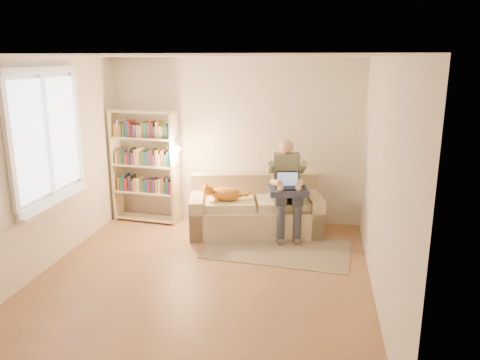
% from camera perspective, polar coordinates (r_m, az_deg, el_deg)
% --- Properties ---
extents(floor, '(4.50, 4.50, 0.00)m').
position_cam_1_polar(floor, '(5.77, -4.68, -11.95)').
color(floor, brown).
rests_on(floor, ground).
extents(ceiling, '(4.00, 4.50, 0.02)m').
position_cam_1_polar(ceiling, '(5.17, -5.29, 14.83)').
color(ceiling, white).
rests_on(ceiling, wall_back).
extents(wall_left, '(0.02, 4.50, 2.60)m').
position_cam_1_polar(wall_left, '(6.13, -23.37, 1.39)').
color(wall_left, silver).
rests_on(wall_left, floor).
extents(wall_right, '(0.02, 4.50, 2.60)m').
position_cam_1_polar(wall_right, '(5.19, 16.90, -0.23)').
color(wall_right, silver).
rests_on(wall_right, floor).
extents(wall_back, '(4.00, 0.02, 2.60)m').
position_cam_1_polar(wall_back, '(7.47, -0.61, 4.76)').
color(wall_back, silver).
rests_on(wall_back, floor).
extents(wall_front, '(4.00, 0.02, 2.60)m').
position_cam_1_polar(wall_front, '(3.30, -14.96, -8.57)').
color(wall_front, silver).
rests_on(wall_front, floor).
extents(window, '(0.12, 1.52, 1.69)m').
position_cam_1_polar(window, '(6.25, -22.05, 2.46)').
color(window, white).
rests_on(window, wall_left).
extents(sofa, '(2.10, 1.27, 0.83)m').
position_cam_1_polar(sofa, '(7.16, 1.87, -3.91)').
color(sofa, '#C6B38C').
rests_on(sofa, floor).
extents(person, '(0.51, 0.69, 1.43)m').
position_cam_1_polar(person, '(6.92, 5.71, -0.32)').
color(person, gray).
rests_on(person, sofa).
extents(cat, '(0.67, 0.34, 0.25)m').
position_cam_1_polar(cat, '(6.93, -1.97, -1.64)').
color(cat, '#FA9D31').
rests_on(cat, sofa).
extents(blanket, '(0.63, 0.55, 0.09)m').
position_cam_1_polar(blanket, '(6.81, 5.80, -1.31)').
color(blanket, '#283046').
rests_on(blanket, person).
extents(laptop, '(0.38, 0.32, 0.30)m').
position_cam_1_polar(laptop, '(6.80, 5.81, -0.47)').
color(laptop, black).
rests_on(laptop, blanket).
extents(bookshelf, '(1.20, 0.46, 1.81)m').
position_cam_1_polar(bookshelf, '(7.57, -11.52, 2.30)').
color(bookshelf, beige).
rests_on(bookshelf, floor).
extents(rug, '(2.08, 1.36, 0.01)m').
position_cam_1_polar(rug, '(6.60, 4.69, -8.37)').
color(rug, gray).
rests_on(rug, floor).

